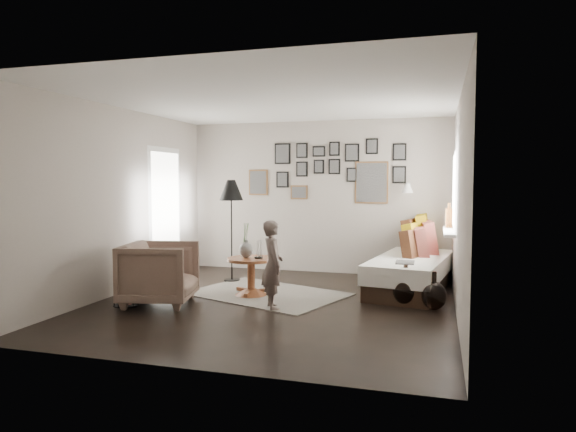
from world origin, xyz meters
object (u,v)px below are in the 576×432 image
(armchair, at_px, (160,273))
(floor_lamp, at_px, (231,194))
(vase, at_px, (246,247))
(child, at_px, (273,265))
(demijohn_large, at_px, (405,290))
(magazine_basket, at_px, (126,291))
(pedestal_table, at_px, (251,278))
(daybed, at_px, (411,266))
(demijohn_small, at_px, (434,295))

(armchair, bearing_deg, floor_lamp, -23.41)
(vase, height_order, floor_lamp, floor_lamp)
(vase, xyz_separation_m, child, (0.59, -0.63, -0.12))
(armchair, distance_m, demijohn_large, 3.14)
(magazine_basket, bearing_deg, pedestal_table, 36.08)
(pedestal_table, height_order, child, child)
(daybed, bearing_deg, magazine_basket, -140.65)
(pedestal_table, relative_size, daybed, 0.29)
(vase, bearing_deg, floor_lamp, 123.67)
(floor_lamp, xyz_separation_m, magazine_basket, (-0.68, -1.85, -1.19))
(child, bearing_deg, floor_lamp, 6.81)
(child, bearing_deg, magazine_basket, 69.89)
(magazine_basket, relative_size, demijohn_small, 0.83)
(vase, distance_m, floor_lamp, 1.25)
(daybed, relative_size, armchair, 2.57)
(child, bearing_deg, daybed, -75.04)
(armchair, xyz_separation_m, child, (1.47, 0.17, 0.15))
(armchair, xyz_separation_m, demijohn_large, (3.03, 0.80, -0.20))
(demijohn_small, height_order, child, child)
(daybed, relative_size, demijohn_small, 4.78)
(demijohn_small, bearing_deg, daybed, 105.85)
(daybed, xyz_separation_m, floor_lamp, (-2.75, -0.17, 1.03))
(magazine_basket, bearing_deg, armchair, 26.00)
(floor_lamp, relative_size, demijohn_large, 3.07)
(magazine_basket, bearing_deg, daybed, 30.36)
(magazine_basket, bearing_deg, demijohn_large, 16.06)
(demijohn_small, bearing_deg, armchair, -168.67)
(vase, bearing_deg, armchair, -137.33)
(daybed, distance_m, floor_lamp, 2.94)
(vase, height_order, daybed, daybed)
(pedestal_table, relative_size, magazine_basket, 1.70)
(pedestal_table, xyz_separation_m, magazine_basket, (-1.33, -0.97, -0.06))
(demijohn_small, bearing_deg, demijohn_large, 161.08)
(pedestal_table, distance_m, demijohn_large, 2.08)
(floor_lamp, distance_m, magazine_basket, 2.30)
(floor_lamp, bearing_deg, child, -52.06)
(vase, distance_m, demijohn_large, 2.21)
(armchair, bearing_deg, demijohn_small, -91.65)
(vase, relative_size, child, 0.43)
(daybed, height_order, demijohn_large, daybed)
(daybed, xyz_separation_m, demijohn_small, (0.33, -1.15, -0.16))
(vase, xyz_separation_m, demijohn_small, (2.51, -0.13, -0.49))
(armchair, xyz_separation_m, magazine_basket, (-0.38, -0.18, -0.21))
(pedestal_table, xyz_separation_m, floor_lamp, (-0.65, 0.88, 1.13))
(daybed, height_order, floor_lamp, floor_lamp)
(armchair, xyz_separation_m, demijohn_small, (3.38, 0.68, -0.22))
(vase, distance_m, child, 0.87)
(demijohn_large, bearing_deg, magazine_basket, -163.94)
(vase, distance_m, demijohn_small, 2.56)
(pedestal_table, height_order, magazine_basket, pedestal_table)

